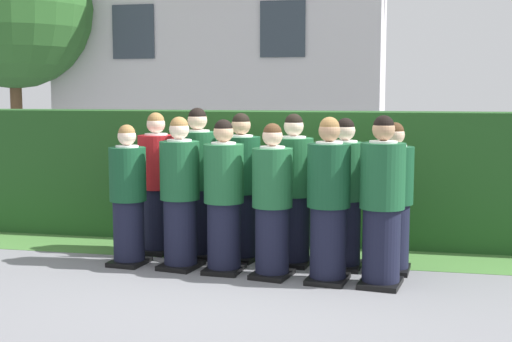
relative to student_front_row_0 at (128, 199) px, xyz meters
name	(u,v)px	position (x,y,z in m)	size (l,w,h in m)	color
ground_plane	(250,274)	(1.39, -0.14, -0.73)	(60.00, 60.00, 0.00)	slate
student_front_row_0	(128,199)	(0.00, 0.00, 0.00)	(0.40, 0.51, 1.54)	black
student_front_row_1	(180,197)	(0.60, -0.03, 0.04)	(0.45, 0.55, 1.63)	black
student_front_row_2	(224,200)	(1.10, -0.09, 0.03)	(0.42, 0.52, 1.61)	black
student_front_row_3	(272,205)	(1.63, -0.18, 0.02)	(0.44, 0.51, 1.58)	black
student_front_row_4	(329,204)	(2.21, -0.25, 0.05)	(0.44, 0.52, 1.65)	black
student_front_row_5	(382,205)	(2.73, -0.29, 0.06)	(0.45, 0.53, 1.67)	black
student_in_red_blazer	(157,186)	(0.11, 0.62, 0.06)	(0.46, 0.54, 1.65)	black
student_rear_row_1	(198,186)	(0.64, 0.53, 0.08)	(0.44, 0.55, 1.71)	black
student_rear_row_2	(241,190)	(1.16, 0.47, 0.06)	(0.47, 0.56, 1.66)	black
student_rear_row_3	(293,193)	(1.76, 0.38, 0.06)	(0.43, 0.51, 1.66)	black
student_rear_row_4	(344,197)	(2.32, 0.33, 0.04)	(0.42, 0.52, 1.61)	black
student_rear_row_5	(393,201)	(2.83, 0.28, 0.02)	(0.41, 0.51, 1.58)	black
hedge	(280,176)	(1.39, 1.61, 0.09)	(8.54, 0.70, 1.64)	#214C1E
school_building_main	(231,15)	(-0.99, 8.68, 2.91)	(7.35, 4.33, 7.10)	silver
oak_tree_left	(13,9)	(-4.98, 6.12, 2.84)	(3.28, 3.28, 5.22)	brown
lawn_strip	(268,253)	(1.39, 0.81, -0.73)	(8.54, 0.90, 0.01)	#477A38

